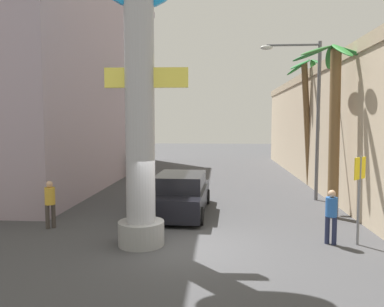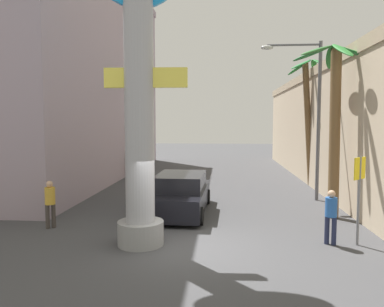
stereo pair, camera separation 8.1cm
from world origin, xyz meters
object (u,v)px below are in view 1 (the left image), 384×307
Objects in this scene: pedestrian_by_sign at (331,213)px; pedestrian_far_left at (132,162)px; street_lamp at (309,105)px; crossing_sign at (359,187)px; pedestrian_curb_left at (50,201)px; neon_sign_pole at (140,107)px; car_lead at (181,194)px; palm_tree_near_right at (333,114)px; palm_tree_mid_right at (308,108)px; palm_tree_far_left at (125,104)px; palm_tree_mid_left at (104,102)px.

pedestrian_by_sign is 0.98× the size of pedestrian_far_left.
pedestrian_far_left is (-9.01, 12.99, 0.02)m from pedestrian_by_sign.
street_lamp reaches higher than crossing_sign.
pedestrian_curb_left reaches higher than pedestrian_by_sign.
neon_sign_pole reaches higher than pedestrian_far_left.
street_lamp is 1.47× the size of car_lead.
neon_sign_pole is 5.81× the size of pedestrian_by_sign.
palm_tree_near_right is 10.67m from pedestrian_curb_left.
palm_tree_mid_right is 11.14m from pedestrian_by_sign.
neon_sign_pole is 5.71× the size of pedestrian_far_left.
street_lamp is at bearing -102.68° from palm_tree_mid_right.
street_lamp is 2.76× the size of crossing_sign.
crossing_sign is 6.69m from car_lead.
neon_sign_pole reaches higher than palm_tree_near_right.
pedestrian_far_left is at bearing -70.30° from palm_tree_far_left.
crossing_sign is 10.82m from palm_tree_mid_right.
car_lead is 4.89m from pedestrian_curb_left.
car_lead is 3.04× the size of pedestrian_by_sign.
palm_tree_mid_right is at bearing -28.81° from palm_tree_far_left.
crossing_sign is 0.37× the size of palm_tree_mid_right.
street_lamp is 12.25m from pedestrian_far_left.
palm_tree_mid_right is 4.38× the size of pedestrian_by_sign.
car_lead is at bearing -152.64° from street_lamp.
palm_tree_mid_left is (-10.62, 3.50, 0.35)m from street_lamp.
pedestrian_by_sign is 9.05m from pedestrian_curb_left.
palm_tree_mid_right is 4.38× the size of pedestrian_curb_left.
pedestrian_far_left reaches higher than pedestrian_curb_left.
street_lamp is 1.11× the size of palm_tree_near_right.
palm_tree_mid_right reaches higher than palm_tree_near_right.
palm_tree_mid_right is 14.66m from pedestrian_curb_left.
palm_tree_mid_left reaches higher than pedestrian_far_left.
crossing_sign is 0.53× the size of car_lead.
car_lead is 0.76× the size of palm_tree_near_right.
palm_tree_mid_left reaches higher than pedestrian_by_sign.
palm_tree_mid_right reaches higher than pedestrian_far_left.
pedestrian_far_left reaches higher than pedestrian_by_sign.
crossing_sign is 16.27m from pedestrian_far_left.
palm_tree_mid_right is 1.04× the size of palm_tree_mid_left.
neon_sign_pole reaches higher than palm_tree_far_left.
palm_tree_near_right is at bearing 30.62° from neon_sign_pole.
palm_tree_mid_right is 0.94× the size of palm_tree_far_left.
palm_tree_near_right is 14.14m from pedestrian_far_left.
pedestrian_by_sign is (5.56, 0.46, -3.07)m from neon_sign_pole.
palm_tree_far_left is at bearing 151.19° from palm_tree_mid_right.
pedestrian_far_left is at bearing 166.67° from palm_tree_mid_right.
pedestrian_by_sign is (-0.97, -3.41, -2.94)m from palm_tree_near_right.
palm_tree_mid_left is at bearing 148.97° from palm_tree_near_right.
palm_tree_near_right is at bearing -85.88° from street_lamp.
neon_sign_pole is 11.26m from palm_tree_mid_left.
palm_tree_mid_left is 4.21× the size of pedestrian_curb_left.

